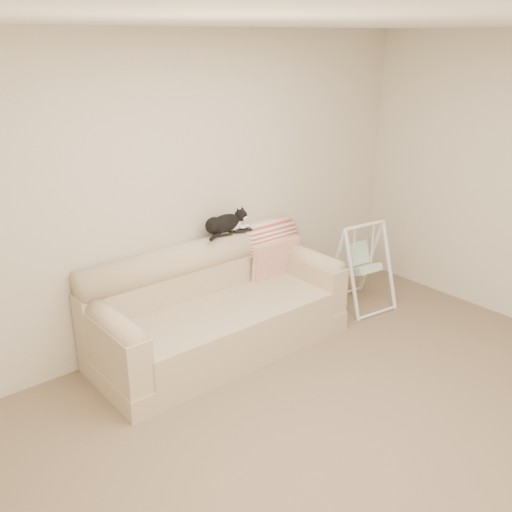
% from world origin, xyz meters
% --- Properties ---
extents(ground_plane, '(5.00, 5.00, 0.00)m').
position_xyz_m(ground_plane, '(0.00, 0.00, 0.00)').
color(ground_plane, '#7A6751').
rests_on(ground_plane, ground).
extents(room_shell, '(5.04, 4.04, 2.60)m').
position_xyz_m(room_shell, '(0.00, 0.00, 1.53)').
color(room_shell, beige).
rests_on(room_shell, ground).
extents(sofa, '(2.20, 0.93, 0.90)m').
position_xyz_m(sofa, '(0.00, 1.62, 0.35)').
color(sofa, tan).
rests_on(sofa, ground).
extents(remote_a, '(0.19, 0.08, 0.03)m').
position_xyz_m(remote_a, '(0.27, 1.84, 0.91)').
color(remote_a, black).
rests_on(remote_a, sofa).
extents(remote_b, '(0.18, 0.08, 0.02)m').
position_xyz_m(remote_b, '(0.47, 1.82, 0.91)').
color(remote_b, black).
rests_on(remote_b, sofa).
extents(tuxedo_cat, '(0.51, 0.27, 0.20)m').
position_xyz_m(tuxedo_cat, '(0.31, 1.86, 1.00)').
color(tuxedo_cat, black).
rests_on(tuxedo_cat, sofa).
extents(throw_blanket, '(0.54, 0.38, 0.58)m').
position_xyz_m(throw_blanket, '(0.77, 1.84, 0.72)').
color(throw_blanket, '#C13F35').
rests_on(throw_blanket, sofa).
extents(baby_swing, '(0.59, 0.62, 0.86)m').
position_xyz_m(baby_swing, '(1.59, 1.36, 0.43)').
color(baby_swing, white).
rests_on(baby_swing, ground).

